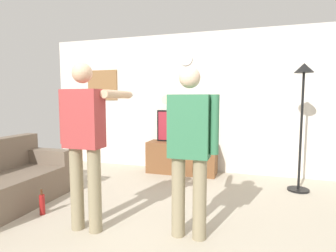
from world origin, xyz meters
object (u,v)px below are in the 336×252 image
(tv_stand, at_px, (182,158))
(beverage_bottle, at_px, (42,204))
(wall_clock, at_px, (186,59))
(side_couch, at_px, (0,184))
(framed_picture, at_px, (103,85))
(person_standing_nearer_lamp, at_px, (85,137))
(person_standing_nearer_couch, at_px, (189,143))
(television, at_px, (182,126))
(floor_lamp, at_px, (303,101))

(tv_stand, relative_size, beverage_bottle, 4.15)
(wall_clock, distance_m, side_couch, 3.73)
(side_couch, height_order, beverage_bottle, side_couch)
(framed_picture, height_order, side_couch, framed_picture)
(framed_picture, bearing_deg, wall_clock, -0.15)
(wall_clock, relative_size, person_standing_nearer_lamp, 0.14)
(person_standing_nearer_lamp, distance_m, person_standing_nearer_couch, 1.11)
(side_couch, bearing_deg, television, 52.27)
(person_standing_nearer_lamp, height_order, person_standing_nearer_couch, person_standing_nearer_lamp)
(television, xyz_separation_m, person_standing_nearer_lamp, (-0.40, -2.56, 0.12))
(beverage_bottle, bearing_deg, side_couch, 179.00)
(television, relative_size, person_standing_nearer_couch, 0.58)
(framed_picture, distance_m, person_standing_nearer_couch, 3.73)
(floor_lamp, relative_size, person_standing_nearer_lamp, 1.09)
(beverage_bottle, bearing_deg, floor_lamp, 31.34)
(tv_stand, relative_size, side_couch, 0.74)
(side_couch, bearing_deg, framed_picture, 90.49)
(person_standing_nearer_lamp, bearing_deg, framed_picture, 117.52)
(tv_stand, height_order, side_couch, side_couch)
(floor_lamp, bearing_deg, person_standing_nearer_lamp, -139.01)
(beverage_bottle, bearing_deg, framed_picture, 104.96)
(floor_lamp, bearing_deg, side_couch, -153.56)
(wall_clock, distance_m, beverage_bottle, 3.55)
(television, xyz_separation_m, framed_picture, (-1.87, 0.25, 0.82))
(television, xyz_separation_m, wall_clock, (-0.00, 0.24, 1.30))
(wall_clock, bearing_deg, person_standing_nearer_lamp, -98.22)
(tv_stand, relative_size, floor_lamp, 0.68)
(framed_picture, height_order, person_standing_nearer_lamp, framed_picture)
(television, height_order, wall_clock, wall_clock)
(television, bearing_deg, wall_clock, 90.00)
(framed_picture, relative_size, person_standing_nearer_couch, 0.41)
(person_standing_nearer_lamp, xyz_separation_m, beverage_bottle, (-0.76, 0.16, -0.89))
(side_couch, bearing_deg, beverage_bottle, -1.00)
(framed_picture, height_order, beverage_bottle, framed_picture)
(television, xyz_separation_m, person_standing_nearer_couch, (0.69, -2.37, 0.08))
(floor_lamp, height_order, beverage_bottle, floor_lamp)
(side_couch, distance_m, beverage_bottle, 0.71)
(framed_picture, bearing_deg, side_couch, -89.51)
(wall_clock, xyz_separation_m, side_couch, (-1.84, -2.63, -1.89))
(framed_picture, relative_size, floor_lamp, 0.36)
(wall_clock, height_order, person_standing_nearer_couch, wall_clock)
(television, distance_m, person_standing_nearer_lamp, 2.59)
(television, xyz_separation_m, beverage_bottle, (-1.16, -2.40, -0.77))
(television, relative_size, floor_lamp, 0.52)
(wall_clock, height_order, person_standing_nearer_lamp, wall_clock)
(television, bearing_deg, framed_picture, 172.42)
(television, relative_size, person_standing_nearer_lamp, 0.57)
(beverage_bottle, bearing_deg, television, 64.15)
(person_standing_nearer_couch, bearing_deg, tv_stand, 106.46)
(television, xyz_separation_m, floor_lamp, (1.99, -0.48, 0.50))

